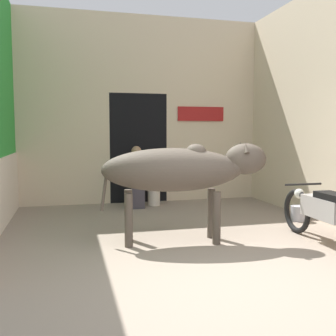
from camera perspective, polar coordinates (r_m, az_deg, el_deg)
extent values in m
plane|color=gray|center=(4.35, 8.08, -15.22)|extent=(30.00, 30.00, 0.00)
cube|color=beige|center=(8.78, -3.86, 16.07)|extent=(5.19, 0.18, 1.65)
cube|color=beige|center=(8.48, -14.85, 2.70)|extent=(1.88, 0.18, 2.35)
cube|color=beige|center=(9.04, 6.02, 2.99)|extent=(2.06, 0.18, 2.35)
cube|color=black|center=(8.96, -4.77, 2.98)|extent=(1.25, 0.90, 2.35)
cube|color=maroon|center=(8.85, 4.79, 7.83)|extent=(1.06, 0.03, 0.31)
cube|color=beige|center=(7.43, 20.92, 8.58)|extent=(0.18, 4.61, 4.00)
ellipsoid|color=#4C4238|center=(5.36, 0.54, -0.27)|extent=(1.98, 0.89, 0.60)
ellipsoid|color=#4C4238|center=(5.39, 4.08, 2.36)|extent=(0.31, 0.29, 0.22)
cylinder|color=#4C4238|center=(5.53, 9.64, 0.31)|extent=(0.43, 0.33, 0.39)
ellipsoid|color=#4C4238|center=(5.56, 11.20, 1.29)|extent=(0.63, 0.45, 0.43)
cylinder|color=#4C4238|center=(5.36, -9.18, -2.77)|extent=(0.14, 0.06, 0.65)
cylinder|color=#4C4238|center=(5.72, 6.28, -6.51)|extent=(0.11, 0.11, 0.72)
cylinder|color=#4C4238|center=(5.39, 7.07, -7.24)|extent=(0.11, 0.11, 0.72)
cylinder|color=#4C4238|center=(5.59, -5.77, -6.78)|extent=(0.11, 0.11, 0.72)
cylinder|color=#4C4238|center=(5.25, -5.74, -7.56)|extent=(0.11, 0.11, 0.72)
cone|color=#473D33|center=(5.69, 10.36, 3.03)|extent=(0.09, 0.14, 0.17)
cone|color=#473D33|center=(5.40, 11.28, 2.90)|extent=(0.09, 0.14, 0.17)
torus|color=black|center=(6.27, 18.19, -5.96)|extent=(0.09, 0.67, 0.67)
cube|color=#9E9993|center=(5.67, 21.86, -5.42)|extent=(0.30, 0.76, 0.28)
cube|color=black|center=(5.47, 23.16, -3.92)|extent=(0.27, 0.61, 0.09)
cylinder|color=black|center=(6.07, 19.04, -2.25)|extent=(0.58, 0.04, 0.03)
sphere|color=silver|center=(6.17, 18.53, -3.56)|extent=(0.15, 0.15, 0.15)
cube|color=#3D3842|center=(7.89, -4.36, -4.20)|extent=(0.25, 0.14, 0.47)
cube|color=#3D3842|center=(7.93, -4.49, -2.08)|extent=(0.25, 0.32, 0.11)
cube|color=maroon|center=(7.97, -4.59, -0.15)|extent=(0.36, 0.20, 0.52)
sphere|color=#937051|center=(7.95, -4.60, 2.46)|extent=(0.20, 0.20, 0.20)
cylinder|color=beige|center=(8.21, -2.06, -3.94)|extent=(0.25, 0.25, 0.43)
cylinder|color=beige|center=(8.18, -2.07, -2.33)|extent=(0.36, 0.36, 0.04)
cylinder|color=#A8A8B2|center=(7.16, 18.38, -6.26)|extent=(0.26, 0.26, 0.26)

